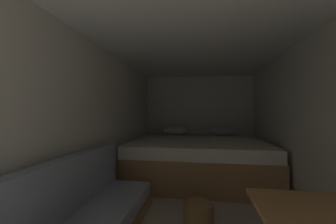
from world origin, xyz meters
name	(u,v)px	position (x,y,z in m)	size (l,w,h in m)	color
ground_plane	(196,217)	(0.00, 1.73, 0.00)	(6.89, 6.89, 0.00)	#B2A893
wall_back	(198,120)	(0.00, 4.20, 1.00)	(2.51, 0.05, 2.00)	silver
wall_left	(94,126)	(-1.23, 1.73, 1.00)	(0.05, 4.89, 2.00)	silver
wall_right	(318,129)	(1.23, 1.73, 1.00)	(0.05, 4.89, 2.00)	silver
ceiling_slab	(196,36)	(0.00, 1.73, 2.03)	(2.51, 4.89, 0.05)	white
bed	(198,158)	(0.00, 3.17, 0.35)	(2.29, 1.94, 0.88)	#9E7247
wicker_basket	(198,212)	(0.02, 1.64, 0.10)	(0.32, 0.32, 0.20)	olive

